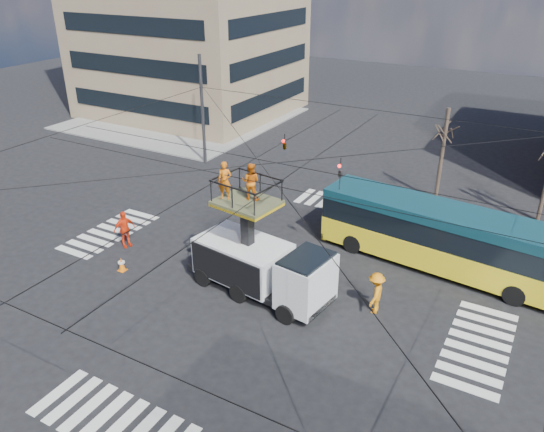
{
  "coord_description": "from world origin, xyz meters",
  "views": [
    {
      "loc": [
        11.02,
        -18.7,
        13.94
      ],
      "look_at": [
        -0.41,
        1.69,
        2.59
      ],
      "focal_mm": 35.0,
      "sensor_mm": 36.0,
      "label": 1
    }
  ],
  "objects_px": {
    "flagger": "(376,293)",
    "traffic_cone": "(122,264)",
    "city_bus": "(445,237)",
    "utility_truck": "(262,255)",
    "worker_ground": "(124,229)"
  },
  "relations": [
    {
      "from": "utility_truck",
      "to": "city_bus",
      "type": "bearing_deg",
      "value": 51.25
    },
    {
      "from": "city_bus",
      "to": "traffic_cone",
      "type": "bearing_deg",
      "value": -143.29
    },
    {
      "from": "utility_truck",
      "to": "worker_ground",
      "type": "xyz_separation_m",
      "value": [
        -8.62,
        0.26,
        -1.01
      ]
    },
    {
      "from": "utility_truck",
      "to": "flagger",
      "type": "height_order",
      "value": "utility_truck"
    },
    {
      "from": "utility_truck",
      "to": "flagger",
      "type": "xyz_separation_m",
      "value": [
        5.02,
        1.15,
        -1.06
      ]
    },
    {
      "from": "utility_truck",
      "to": "city_bus",
      "type": "relative_size",
      "value": 0.57
    },
    {
      "from": "city_bus",
      "to": "worker_ground",
      "type": "distance_m",
      "value": 16.45
    },
    {
      "from": "flagger",
      "to": "traffic_cone",
      "type": "bearing_deg",
      "value": -80.21
    },
    {
      "from": "traffic_cone",
      "to": "worker_ground",
      "type": "xyz_separation_m",
      "value": [
        -1.57,
        1.97,
        0.66
      ]
    },
    {
      "from": "city_bus",
      "to": "worker_ground",
      "type": "xyz_separation_m",
      "value": [
        -15.29,
        -6.03,
        -0.7
      ]
    },
    {
      "from": "city_bus",
      "to": "traffic_cone",
      "type": "distance_m",
      "value": 15.94
    },
    {
      "from": "city_bus",
      "to": "utility_truck",
      "type": "bearing_deg",
      "value": -130.21
    },
    {
      "from": "utility_truck",
      "to": "traffic_cone",
      "type": "relative_size",
      "value": 10.08
    },
    {
      "from": "utility_truck",
      "to": "traffic_cone",
      "type": "height_order",
      "value": "utility_truck"
    },
    {
      "from": "traffic_cone",
      "to": "flagger",
      "type": "relative_size",
      "value": 0.37
    }
  ]
}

